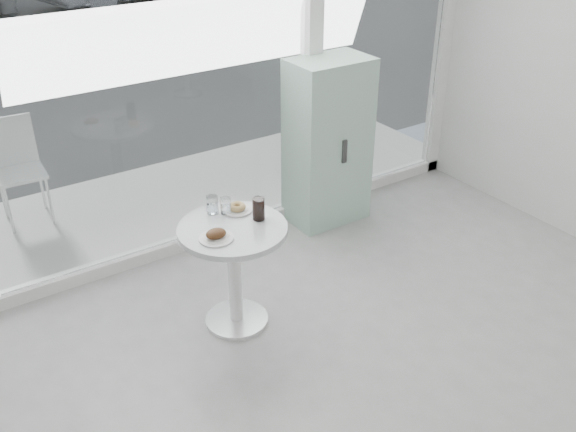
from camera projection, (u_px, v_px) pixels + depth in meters
storefront at (222, 34)px, 4.76m from camera, size 5.00×0.14×3.00m
main_table at (234, 255)px, 4.25m from camera, size 0.72×0.72×0.77m
patio_deck at (184, 196)px, 6.13m from camera, size 5.60×1.60×0.05m
mint_cabinet at (328, 142)px, 5.49m from camera, size 0.67×0.47×1.45m
patio_chair at (17, 164)px, 5.49m from camera, size 0.41×0.41×0.91m
plate_fritter at (216, 235)px, 4.00m from camera, size 0.22×0.22×0.07m
plate_donut at (237, 208)px, 4.32m from camera, size 0.20×0.20×0.05m
water_tumbler_a at (212, 206)px, 4.28m from camera, size 0.08×0.08×0.12m
water_tumbler_b at (226, 206)px, 4.28m from camera, size 0.07×0.07×0.11m
cola_glass at (259, 209)px, 4.20m from camera, size 0.08×0.08×0.16m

